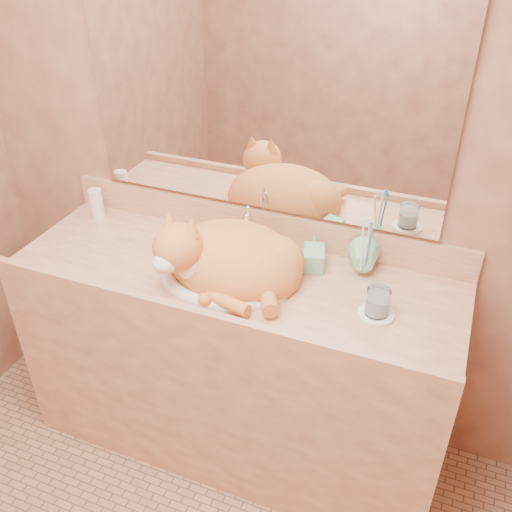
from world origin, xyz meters
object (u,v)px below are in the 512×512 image
at_px(vanity_counter, 235,362).
at_px(cat, 227,257).
at_px(soap_dispenser, 314,256).
at_px(water_glass, 378,302).
at_px(sink_basin, 227,258).
at_px(toothbrush_cup, 363,266).

distance_m(vanity_counter, cat, 0.51).
xyz_separation_m(vanity_counter, soap_dispenser, (0.26, 0.10, 0.51)).
xyz_separation_m(cat, water_glass, (0.52, -0.01, -0.03)).
bearing_deg(soap_dispenser, water_glass, -44.55).
height_order(sink_basin, toothbrush_cup, sink_basin).
distance_m(cat, water_glass, 0.52).
bearing_deg(soap_dispenser, sink_basin, -173.10).
relative_size(sink_basin, toothbrush_cup, 4.20).
relative_size(soap_dispenser, water_glass, 1.80).
relative_size(vanity_counter, sink_basin, 3.37).
relative_size(cat, toothbrush_cup, 4.30).
height_order(toothbrush_cup, water_glass, toothbrush_cup).
relative_size(toothbrush_cup, water_glass, 1.26).
distance_m(sink_basin, soap_dispenser, 0.30).
distance_m(vanity_counter, sink_basin, 0.50).
distance_m(sink_basin, toothbrush_cup, 0.47).
bearing_deg(vanity_counter, cat, -106.28).
xyz_separation_m(sink_basin, water_glass, (0.53, -0.02, -0.02)).
bearing_deg(water_glass, cat, 178.56).
relative_size(vanity_counter, toothbrush_cup, 14.14).
bearing_deg(water_glass, toothbrush_cup, 115.81).
distance_m(soap_dispenser, toothbrush_cup, 0.17).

